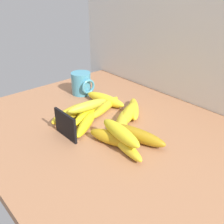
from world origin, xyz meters
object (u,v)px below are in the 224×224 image
banana_4 (134,109)px  banana_12 (88,106)px  banana_8 (89,113)px  banana_9 (136,135)px  banana_1 (122,124)px  banana_6 (105,107)px  banana_3 (123,144)px  banana_0 (129,113)px  banana_7 (105,99)px  banana_11 (120,133)px  coffee_mug (82,83)px  chalkboard_sign (66,126)px  banana_10 (113,138)px  banana_2 (71,113)px  banana_5 (86,123)px

banana_4 → banana_12: banana_12 is taller
banana_8 → banana_9: size_ratio=0.97×
banana_1 → banana_6: 14.09cm
banana_8 → banana_9: banana_9 is taller
banana_3 → banana_6: (-22.29, 11.60, -0.06)cm
banana_0 → banana_6: 10.41cm
banana_7 → banana_12: banana_12 is taller
banana_4 → banana_8: 16.89cm
banana_9 → banana_11: size_ratio=1.15×
coffee_mug → banana_9: coffee_mug is taller
coffee_mug → banana_8: (19.04, -10.65, -2.86)cm
chalkboard_sign → banana_8: size_ratio=0.58×
banana_8 → banana_7: bearing=111.1°
banana_0 → banana_9: bearing=-36.2°
banana_7 → banana_3: bearing=-30.1°
banana_6 → banana_8: (-0.17, -7.46, 0.22)cm
coffee_mug → banana_0: 29.24cm
banana_10 → banana_7: bearing=145.1°
banana_12 → coffee_mug: bearing=149.7°
coffee_mug → banana_4: (27.44, 4.00, -2.96)cm
banana_8 → banana_9: bearing=5.1°
banana_6 → banana_8: size_ratio=1.08×
banana_0 → banana_8: (-10.09, -10.56, -0.32)cm
banana_1 → banana_8: (-13.67, -3.43, -0.09)cm
chalkboard_sign → banana_7: 26.45cm
banana_0 → banana_10: same height
chalkboard_sign → banana_6: (-5.48, 20.46, -2.23)cm
banana_3 → banana_7: banana_7 is taller
banana_3 → banana_9: size_ratio=0.94×
banana_2 → banana_7: banana_2 is taller
banana_2 → banana_6: banana_2 is taller
coffee_mug → banana_4: bearing=8.3°
banana_0 → banana_3: size_ratio=0.95×
banana_9 → banana_4: bearing=136.7°
banana_1 → banana_4: size_ratio=1.13×
banana_9 → banana_10: size_ratio=1.22×
banana_5 → banana_8: banana_8 is taller
banana_10 → banana_12: banana_12 is taller
banana_0 → banana_6: bearing=-162.6°
banana_3 → banana_8: bearing=169.5°
banana_9 → banana_12: banana_12 is taller
banana_6 → banana_12: banana_12 is taller
banana_0 → banana_4: size_ratio=1.04×
banana_1 → banana_9: (8.21, -1.49, 0.17)cm
banana_2 → banana_6: 13.12cm
chalkboard_sign → banana_12: bearing=110.5°
banana_4 → banana_9: 18.54cm
banana_10 → banana_11: size_ratio=0.95×
banana_4 → coffee_mug: bearing=-171.7°
banana_3 → banana_9: 6.13cm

